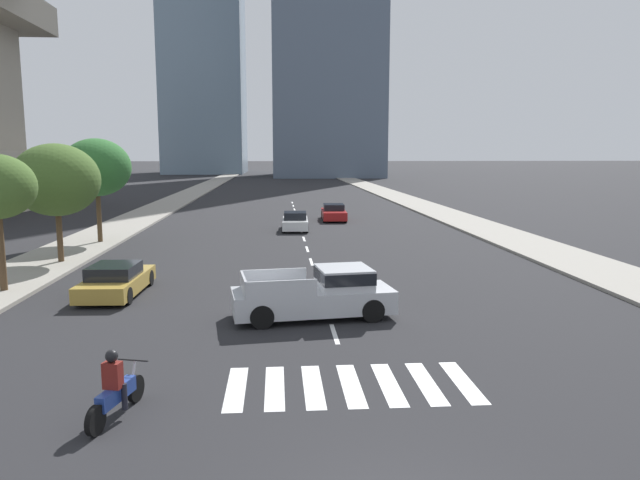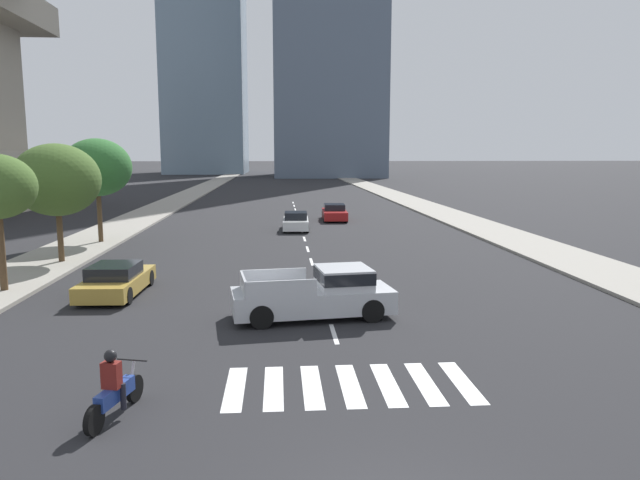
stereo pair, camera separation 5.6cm
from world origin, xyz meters
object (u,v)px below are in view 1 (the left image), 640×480
(pickup_truck, at_px, (321,294))
(street_tree_third, at_px, (96,168))
(motorcycle_trailing, at_px, (116,391))
(sedan_gold_1, at_px, (116,280))
(sedan_white_0, at_px, (295,222))
(sedan_red_2, at_px, (334,213))
(street_tree_second, at_px, (56,180))

(pickup_truck, height_order, street_tree_third, street_tree_third)
(motorcycle_trailing, distance_m, street_tree_third, 25.57)
(sedan_gold_1, bearing_deg, sedan_white_0, -19.28)
(sedan_white_0, bearing_deg, motorcycle_trailing, 172.92)
(pickup_truck, height_order, sedan_red_2, pickup_truck)
(motorcycle_trailing, bearing_deg, sedan_red_2, 2.17)
(street_tree_second, distance_m, street_tree_third, 6.56)
(sedan_white_0, height_order, sedan_red_2, sedan_white_0)
(motorcycle_trailing, height_order, pickup_truck, pickup_truck)
(motorcycle_trailing, relative_size, street_tree_second, 0.38)
(sedan_gold_1, bearing_deg, pickup_truck, -113.50)
(sedan_gold_1, relative_size, street_tree_third, 0.76)
(sedan_gold_1, bearing_deg, sedan_red_2, -21.05)
(sedan_white_0, bearing_deg, street_tree_second, 137.32)
(street_tree_third, bearing_deg, motorcycle_trailing, -73.22)
(sedan_gold_1, xyz_separation_m, street_tree_second, (-4.43, 6.71, 3.57))
(motorcycle_trailing, distance_m, sedan_white_0, 30.16)
(sedan_red_2, distance_m, street_tree_third, 19.68)
(pickup_truck, bearing_deg, street_tree_second, 131.53)
(sedan_red_2, distance_m, street_tree_second, 24.10)
(sedan_red_2, bearing_deg, motorcycle_trailing, -10.61)
(street_tree_third, bearing_deg, street_tree_second, -90.00)
(pickup_truck, height_order, sedan_gold_1, pickup_truck)
(motorcycle_trailing, distance_m, sedan_gold_1, 11.29)
(pickup_truck, distance_m, sedan_gold_1, 8.49)
(motorcycle_trailing, relative_size, sedan_red_2, 0.46)
(sedan_gold_1, distance_m, sedan_red_2, 27.25)
(pickup_truck, distance_m, sedan_white_0, 22.58)
(motorcycle_trailing, xyz_separation_m, sedan_red_2, (7.99, 35.93, 0.02))
(motorcycle_trailing, height_order, street_tree_second, street_tree_second)
(sedan_gold_1, height_order, sedan_red_2, sedan_red_2)
(sedan_white_0, relative_size, street_tree_second, 0.75)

